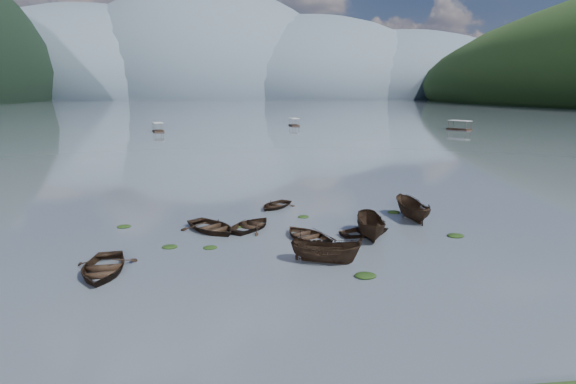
{
  "coord_description": "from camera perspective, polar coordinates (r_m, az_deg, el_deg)",
  "views": [
    {
      "loc": [
        -4.04,
        -23.47,
        9.86
      ],
      "look_at": [
        0.0,
        12.0,
        2.0
      ],
      "focal_mm": 28.0,
      "sensor_mm": 36.0,
      "label": 1
    }
  ],
  "objects": [
    {
      "name": "rowboat_7",
      "position": [
        39.71,
        -1.62,
        -1.96
      ],
      "size": [
        4.47,
        4.66,
        0.79
      ],
      "primitive_type": "imported",
      "rotation": [
        0.0,
        0.0,
        5.62
      ],
      "color": "black",
      "rests_on": "ground"
    },
    {
      "name": "weed_clump_6",
      "position": [
        34.19,
        -6.22,
        -4.42
      ],
      "size": [
        0.96,
        0.8,
        0.2
      ],
      "primitive_type": "ellipsoid",
      "color": "black",
      "rests_on": "ground"
    },
    {
      "name": "rowboat_3",
      "position": [
        31.35,
        2.43,
        -5.93
      ],
      "size": [
        4.67,
        5.22,
        0.89
      ],
      "primitive_type": "imported",
      "rotation": [
        0.0,
        0.0,
        3.6
      ],
      "color": "black",
      "rests_on": "ground"
    },
    {
      "name": "rowboat_0",
      "position": [
        27.63,
        -22.44,
        -9.48
      ],
      "size": [
        3.89,
        5.14,
        1.0
      ],
      "primitive_type": "imported",
      "rotation": [
        0.0,
        0.0,
        0.09
      ],
      "color": "black",
      "rests_on": "ground"
    },
    {
      "name": "rowboat_8",
      "position": [
        37.41,
        15.36,
        -3.32
      ],
      "size": [
        1.99,
        4.8,
        1.82
      ],
      "primitive_type": "imported",
      "rotation": [
        0.0,
        0.0,
        3.19
      ],
      "color": "black",
      "rests_on": "ground"
    },
    {
      "name": "haze_mtn_c",
      "position": [
        934.69,
        2.42,
        11.81
      ],
      "size": [
        520.0,
        520.0,
        260.0
      ],
      "primitive_type": "ellipsoid",
      "color": "#475666",
      "rests_on": "ground"
    },
    {
      "name": "weed_clump_7",
      "position": [
        39.01,
        13.29,
        -2.56
      ],
      "size": [
        1.06,
        0.85,
        0.23
      ],
      "primitive_type": "ellipsoid",
      "color": "black",
      "rests_on": "ground"
    },
    {
      "name": "rowboat_2",
      "position": [
        27.18,
        4.75,
        -8.91
      ],
      "size": [
        4.51,
        3.01,
        1.63
      ],
      "primitive_type": "imported",
      "rotation": [
        0.0,
        0.0,
        1.2
      ],
      "color": "black",
      "rests_on": "ground"
    },
    {
      "name": "haze_mtn_d",
      "position": [
        978.72,
        13.1,
        11.53
      ],
      "size": [
        520.0,
        520.0,
        220.0
      ],
      "primitive_type": "ellipsoid",
      "color": "#475666",
      "rests_on": "ground"
    },
    {
      "name": "haze_mtn_a",
      "position": [
        958.34,
        -22.42,
        10.92
      ],
      "size": [
        520.0,
        520.0,
        280.0
      ],
      "primitive_type": "ellipsoid",
      "color": "#475666",
      "rests_on": "ground"
    },
    {
      "name": "weed_clump_0",
      "position": [
        30.56,
        -14.79,
        -6.83
      ],
      "size": [
        1.0,
        0.82,
        0.22
      ],
      "primitive_type": "ellipsoid",
      "color": "black",
      "rests_on": "ground"
    },
    {
      "name": "weed_clump_1",
      "position": [
        29.89,
        -9.86,
        -7.04
      ],
      "size": [
        0.92,
        0.74,
        0.2
      ],
      "primitive_type": "ellipsoid",
      "color": "black",
      "rests_on": "ground"
    },
    {
      "name": "weed_clump_3",
      "position": [
        36.59,
        1.96,
        -3.23
      ],
      "size": [
        0.92,
        0.77,
        0.2
      ],
      "primitive_type": "ellipsoid",
      "color": "black",
      "rests_on": "ground"
    },
    {
      "name": "pontoon_left",
      "position": [
        124.1,
        -16.14,
        7.38
      ],
      "size": [
        3.94,
        6.36,
        2.27
      ],
      "primitive_type": null,
      "rotation": [
        0.0,
        0.0,
        0.27
      ],
      "color": "black",
      "rests_on": "ground"
    },
    {
      "name": "rowboat_5",
      "position": [
        32.14,
        10.46,
        -5.67
      ],
      "size": [
        2.51,
        5.0,
        1.85
      ],
      "primitive_type": "imported",
      "rotation": [
        0.0,
        0.0,
        -0.15
      ],
      "color": "black",
      "rests_on": "ground"
    },
    {
      "name": "ground_plane",
      "position": [
        25.78,
        3.07,
        -10.09
      ],
      "size": [
        2400.0,
        2400.0,
        0.0
      ],
      "primitive_type": "plane",
      "color": "#49515B"
    },
    {
      "name": "rowboat_4",
      "position": [
        32.67,
        9.85,
        -5.34
      ],
      "size": [
        4.34,
        3.53,
        0.79
      ],
      "primitive_type": "imported",
      "rotation": [
        0.0,
        0.0,
        1.81
      ],
      "color": "black",
      "rests_on": "ground"
    },
    {
      "name": "rowboat_6",
      "position": [
        33.51,
        -9.66,
        -4.88
      ],
      "size": [
        5.58,
        5.85,
        0.99
      ],
      "primitive_type": "imported",
      "rotation": [
        0.0,
        0.0,
        0.65
      ],
      "color": "black",
      "rests_on": "ground"
    },
    {
      "name": "weed_clump_5",
      "position": [
        36.1,
        -20.1,
        -4.21
      ],
      "size": [
        1.05,
        0.85,
        0.22
      ],
      "primitive_type": "ellipsoid",
      "color": "black",
      "rests_on": "ground"
    },
    {
      "name": "haze_mtn_b",
      "position": [
        925.22,
        -10.18,
        11.62
      ],
      "size": [
        520.0,
        520.0,
        340.0
      ],
      "primitive_type": "ellipsoid",
      "color": "#475666",
      "rests_on": "ground"
    },
    {
      "name": "rowboat_1",
      "position": [
        33.75,
        -4.67,
        -4.61
      ],
      "size": [
        4.93,
        5.17,
        0.87
      ],
      "primitive_type": "imported",
      "rotation": [
        0.0,
        0.0,
        2.5
      ],
      "color": "black",
      "rests_on": "ground"
    },
    {
      "name": "pontoon_right",
      "position": [
        133.43,
        20.9,
        7.38
      ],
      "size": [
        5.31,
        6.98,
        2.48
      ],
      "primitive_type": null,
      "rotation": [
        0.0,
        0.0,
        0.47
      ],
      "color": "black",
      "rests_on": "ground"
    },
    {
      "name": "pontoon_centre",
      "position": [
        140.53,
        0.79,
        8.4
      ],
      "size": [
        2.87,
        5.99,
        2.23
      ],
      "primitive_type": null,
      "rotation": [
        0.0,
        0.0,
        0.08
      ],
      "color": "black",
      "rests_on": "ground"
    },
    {
      "name": "weed_clump_4",
      "position": [
        33.89,
        20.51,
        -5.31
      ],
      "size": [
        1.21,
        0.96,
        0.25
      ],
      "primitive_type": "ellipsoid",
      "color": "black",
      "rests_on": "ground"
    },
    {
      "name": "weed_clump_2",
      "position": [
        25.46,
        9.8,
        -10.56
      ],
      "size": [
        1.22,
        0.97,
        0.26
      ],
      "primitive_type": "ellipsoid",
      "color": "black",
      "rests_on": "ground"
    }
  ]
}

